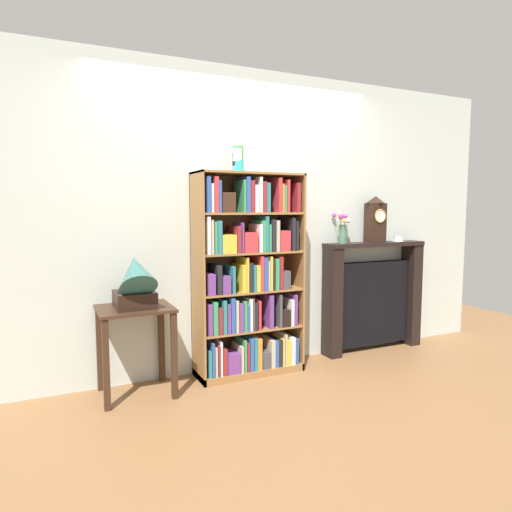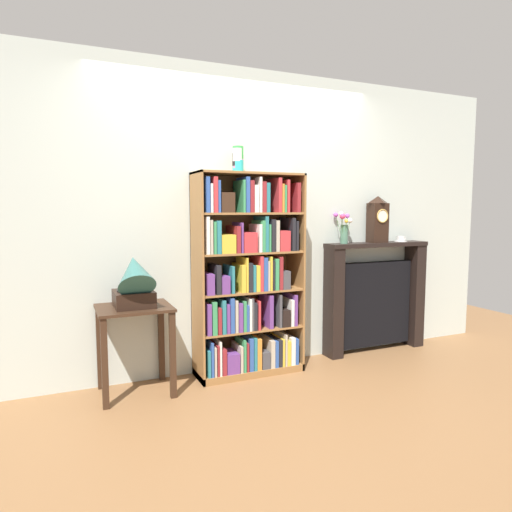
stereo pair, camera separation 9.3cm
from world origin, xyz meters
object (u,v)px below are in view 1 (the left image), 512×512
(bookshelf, at_px, (248,282))
(mantel_clock, at_px, (375,219))
(cup_stack, at_px, (238,160))
(side_table_left, at_px, (135,329))
(fireplace_mantel, at_px, (372,297))
(flower_vase, at_px, (342,228))
(gramophone, at_px, (135,282))
(teacup_with_saucer, at_px, (398,239))

(bookshelf, distance_m, mantel_clock, 1.49)
(cup_stack, bearing_deg, mantel_clock, 0.82)
(side_table_left, distance_m, fireplace_mantel, 2.36)
(bookshelf, height_order, side_table_left, bookshelf)
(cup_stack, height_order, side_table_left, cup_stack)
(bookshelf, relative_size, fireplace_mantel, 1.55)
(bookshelf, bearing_deg, mantel_clock, 3.10)
(bookshelf, bearing_deg, flower_vase, 4.17)
(mantel_clock, xyz_separation_m, flower_vase, (-0.39, -0.00, -0.08))
(fireplace_mantel, bearing_deg, flower_vase, -176.86)
(bookshelf, xyz_separation_m, mantel_clock, (1.40, 0.08, 0.52))
(bookshelf, xyz_separation_m, cup_stack, (-0.06, 0.05, 1.02))
(side_table_left, bearing_deg, mantel_clock, 3.08)
(cup_stack, distance_m, gramophone, 1.30)
(gramophone, relative_size, mantel_clock, 1.04)
(flower_vase, distance_m, teacup_with_saucer, 0.69)
(gramophone, bearing_deg, mantel_clock, 4.51)
(flower_vase, relative_size, teacup_with_saucer, 2.35)
(fireplace_mantel, height_order, flower_vase, flower_vase)
(gramophone, height_order, teacup_with_saucer, gramophone)
(cup_stack, height_order, fireplace_mantel, cup_stack)
(fireplace_mantel, distance_m, teacup_with_saucer, 0.64)
(teacup_with_saucer, bearing_deg, bookshelf, -177.37)
(side_table_left, xyz_separation_m, fireplace_mantel, (2.35, 0.15, 0.03))
(fireplace_mantel, distance_m, mantel_clock, 0.78)
(gramophone, height_order, flower_vase, flower_vase)
(cup_stack, distance_m, mantel_clock, 1.55)
(cup_stack, bearing_deg, gramophone, -169.51)
(flower_vase, height_order, teacup_with_saucer, flower_vase)
(flower_vase, bearing_deg, mantel_clock, 0.33)
(fireplace_mantel, distance_m, flower_vase, 0.80)
(gramophone, bearing_deg, side_table_left, 90.00)
(bookshelf, distance_m, fireplace_mantel, 1.43)
(fireplace_mantel, bearing_deg, gramophone, -175.03)
(teacup_with_saucer, bearing_deg, gramophone, -175.95)
(fireplace_mantel, relative_size, teacup_with_saucer, 8.60)
(fireplace_mantel, height_order, teacup_with_saucer, teacup_with_saucer)
(side_table_left, xyz_separation_m, flower_vase, (1.96, 0.12, 0.73))
(bookshelf, xyz_separation_m, teacup_with_saucer, (1.69, 0.08, 0.32))
(mantel_clock, relative_size, teacup_with_saucer, 3.51)
(mantel_clock, height_order, teacup_with_saucer, mantel_clock)
(bookshelf, bearing_deg, cup_stack, 138.97)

